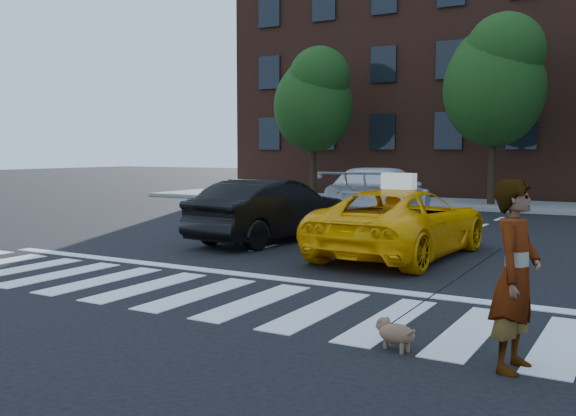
{
  "coord_description": "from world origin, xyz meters",
  "views": [
    {
      "loc": [
        5.83,
        -7.45,
        2.12
      ],
      "look_at": [
        0.1,
        2.5,
        1.1
      ],
      "focal_mm": 40.0,
      "sensor_mm": 36.0,
      "label": 1
    }
  ],
  "objects": [
    {
      "name": "white_suv",
      "position": [
        -1.4,
        10.64,
        0.82
      ],
      "size": [
        3.0,
        5.9,
        1.64
      ],
      "primitive_type": "imported",
      "rotation": [
        0.0,
        0.0,
        3.27
      ],
      "color": "silver",
      "rests_on": "ground"
    },
    {
      "name": "black_sedan",
      "position": [
        -2.0,
        5.37,
        0.73
      ],
      "size": [
        2.14,
        4.61,
        1.46
      ],
      "primitive_type": "imported",
      "rotation": [
        0.0,
        0.0,
        3.01
      ],
      "color": "black",
      "rests_on": "ground"
    },
    {
      "name": "woman",
      "position": [
        4.7,
        -1.1,
        0.93
      ],
      "size": [
        0.52,
        0.73,
        1.86
      ],
      "primitive_type": "imported",
      "rotation": [
        0.0,
        0.0,
        1.45
      ],
      "color": "#999999",
      "rests_on": "ground"
    },
    {
      "name": "tree_left",
      "position": [
        -6.97,
        17.0,
        4.44
      ],
      "size": [
        3.39,
        3.38,
        6.5
      ],
      "color": "black",
      "rests_on": "ground"
    },
    {
      "name": "taxi",
      "position": [
        1.4,
        4.85,
        0.68
      ],
      "size": [
        2.51,
        5.03,
        1.37
      ],
      "primitive_type": "imported",
      "rotation": [
        0.0,
        0.0,
        3.09
      ],
      "color": "#FEAE05",
      "rests_on": "ground"
    },
    {
      "name": "ground",
      "position": [
        0.0,
        0.0,
        0.0
      ],
      "size": [
        120.0,
        120.0,
        0.0
      ],
      "primitive_type": "plane",
      "color": "black",
      "rests_on": "ground"
    },
    {
      "name": "stop_line",
      "position": [
        0.0,
        1.6,
        0.01
      ],
      "size": [
        12.0,
        0.3,
        0.01
      ],
      "primitive_type": "cube",
      "color": "silver",
      "rests_on": "ground"
    },
    {
      "name": "taxi_sign",
      "position": [
        1.4,
        4.65,
        1.53
      ],
      "size": [
        0.66,
        0.31,
        0.32
      ],
      "primitive_type": "cube",
      "rotation": [
        0.0,
        0.0,
        3.09
      ],
      "color": "white",
      "rests_on": "taxi"
    },
    {
      "name": "building",
      "position": [
        0.0,
        25.0,
        6.0
      ],
      "size": [
        26.0,
        10.0,
        12.0
      ],
      "primitive_type": "cube",
      "color": "#4D281B",
      "rests_on": "ground"
    },
    {
      "name": "tree_mid",
      "position": [
        0.53,
        17.0,
        4.85
      ],
      "size": [
        3.69,
        3.69,
        7.1
      ],
      "color": "black",
      "rests_on": "ground"
    },
    {
      "name": "dog",
      "position": [
        3.46,
        -1.06,
        0.18
      ],
      "size": [
        0.53,
        0.36,
        0.32
      ],
      "rotation": [
        0.0,
        0.0,
        -0.4
      ],
      "color": "brown",
      "rests_on": "ground"
    },
    {
      "name": "sidewalk_far",
      "position": [
        0.0,
        17.5,
        0.07
      ],
      "size": [
        30.0,
        4.0,
        0.15
      ],
      "primitive_type": "cube",
      "color": "slate",
      "rests_on": "ground"
    },
    {
      "name": "crosswalk",
      "position": [
        0.0,
        0.0,
        0.01
      ],
      "size": [
        13.0,
        2.4,
        0.01
      ],
      "primitive_type": "cube",
      "color": "silver",
      "rests_on": "ground"
    }
  ]
}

